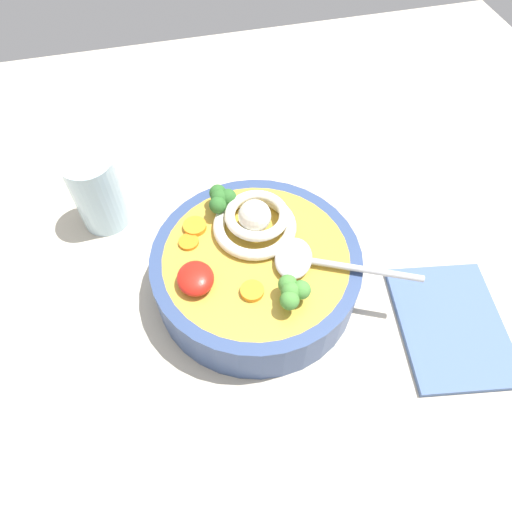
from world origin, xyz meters
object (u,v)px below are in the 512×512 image
at_px(drinking_glass, 98,192).
at_px(soup_spoon, 305,260).
at_px(folded_napkin, 451,325).
at_px(soup_bowl, 256,271).
at_px(noodle_pile, 255,221).

bearing_deg(drinking_glass, soup_spoon, -128.60).
xyz_separation_m(soup_spoon, folded_napkin, (-0.09, -0.17, -0.07)).
relative_size(soup_bowl, soup_spoon, 1.51).
distance_m(drinking_glass, folded_napkin, 0.49).
bearing_deg(drinking_glass, noodle_pile, -122.32).
distance_m(soup_bowl, folded_napkin, 0.25).
bearing_deg(soup_spoon, noodle_pile, 148.36).
bearing_deg(soup_bowl, drinking_glass, 48.19).
xyz_separation_m(noodle_pile, soup_spoon, (-0.07, -0.04, -0.01)).
relative_size(noodle_pile, soup_spoon, 0.67).
bearing_deg(noodle_pile, soup_bowl, 167.35).
height_order(drinking_glass, folded_napkin, drinking_glass).
height_order(soup_spoon, drinking_glass, drinking_glass).
xyz_separation_m(soup_bowl, drinking_glass, (0.16, 0.18, 0.02)).
relative_size(drinking_glass, folded_napkin, 0.66).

